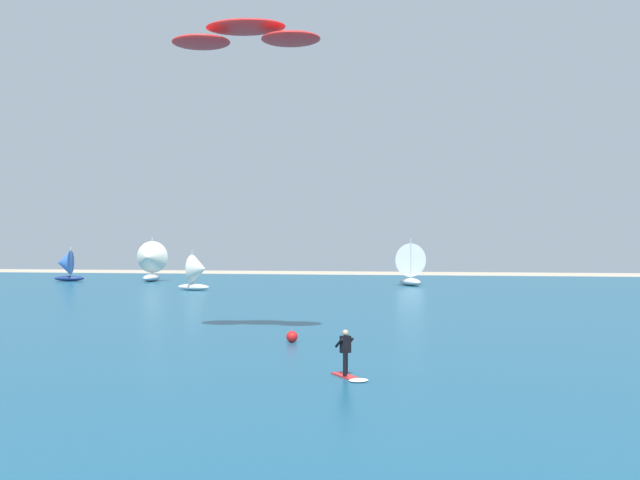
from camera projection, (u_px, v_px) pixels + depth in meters
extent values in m
cube|color=navy|center=(369.00, 302.00, 55.77)|extent=(160.00, 90.00, 0.10)
cube|color=red|center=(345.00, 376.00, 24.50)|extent=(1.16, 1.40, 0.05)
cylinder|color=black|center=(345.00, 365.00, 24.28)|extent=(0.14, 0.14, 0.80)
cylinder|color=black|center=(346.00, 363.00, 24.71)|extent=(0.14, 0.14, 0.80)
cube|color=black|center=(345.00, 344.00, 24.50)|extent=(0.42, 0.39, 0.60)
sphere|color=tan|center=(345.00, 333.00, 24.50)|extent=(0.22, 0.22, 0.22)
cylinder|color=black|center=(339.00, 343.00, 24.47)|extent=(0.36, 0.46, 0.39)
cylinder|color=black|center=(350.00, 342.00, 24.67)|extent=(0.36, 0.46, 0.39)
ellipsoid|color=white|center=(359.00, 380.00, 23.65)|extent=(0.92, 0.89, 0.08)
ellipsoid|color=red|center=(246.00, 27.00, 32.96)|extent=(3.95, 2.44, 0.45)
ellipsoid|color=red|center=(201.00, 42.00, 33.22)|extent=(2.91, 2.41, 0.45)
ellipsoid|color=red|center=(291.00, 39.00, 32.69)|extent=(2.91, 2.41, 0.45)
ellipsoid|color=navy|center=(69.00, 278.00, 84.59)|extent=(3.79, 2.01, 0.67)
cylinder|color=silver|center=(71.00, 261.00, 84.61)|extent=(0.11, 0.11, 3.60)
cone|color=#3F72CC|center=(64.00, 263.00, 84.55)|extent=(2.21, 3.30, 3.02)
ellipsoid|color=white|center=(193.00, 287.00, 68.56)|extent=(3.49, 1.58, 0.63)
cylinder|color=silver|center=(192.00, 267.00, 68.61)|extent=(0.11, 0.11, 3.37)
cone|color=silver|center=(199.00, 269.00, 68.41)|extent=(1.82, 2.99, 2.83)
ellipsoid|color=silver|center=(410.00, 282.00, 76.14)|extent=(3.33, 4.63, 0.83)
cylinder|color=silver|center=(411.00, 258.00, 75.96)|extent=(0.14, 0.14, 4.42)
cone|color=white|center=(407.00, 260.00, 76.88)|extent=(4.18, 3.38, 3.71)
ellipsoid|color=silver|center=(152.00, 278.00, 84.57)|extent=(1.96, 4.76, 0.87)
cylinder|color=silver|center=(152.00, 255.00, 84.80)|extent=(0.15, 0.15, 4.65)
cone|color=silver|center=(150.00, 257.00, 83.78)|extent=(4.05, 2.34, 3.91)
sphere|color=red|center=(292.00, 337.00, 32.87)|extent=(0.55, 0.55, 0.55)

